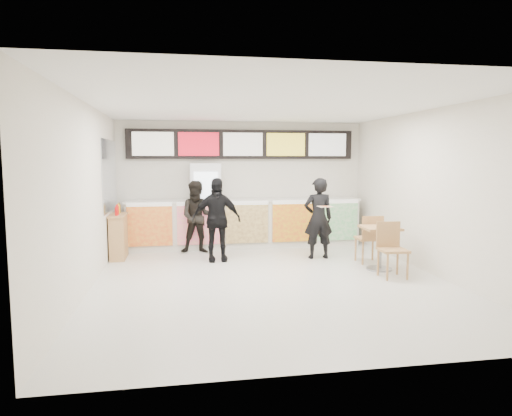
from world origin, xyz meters
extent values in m
plane|color=beige|center=(0.00, 0.00, 0.00)|extent=(7.00, 7.00, 0.00)
plane|color=white|center=(0.00, 0.00, 3.00)|extent=(7.00, 7.00, 0.00)
plane|color=silver|center=(0.00, 3.50, 1.50)|extent=(6.00, 0.00, 6.00)
plane|color=silver|center=(-3.00, 0.00, 1.50)|extent=(0.00, 7.00, 7.00)
plane|color=silver|center=(3.00, 0.00, 1.50)|extent=(0.00, 7.00, 7.00)
cube|color=silver|center=(0.00, 3.10, 0.55)|extent=(5.50, 0.70, 1.10)
cube|color=silver|center=(0.00, 3.10, 1.12)|extent=(5.56, 0.76, 0.04)
cube|color=red|center=(-2.20, 2.72, 0.61)|extent=(0.99, 0.02, 0.90)
cube|color=#FC3892|center=(-1.10, 2.72, 0.61)|extent=(0.99, 0.02, 0.90)
cube|color=brown|center=(0.00, 2.72, 0.61)|extent=(0.99, 0.02, 0.90)
cube|color=yellow|center=(1.10, 2.72, 0.61)|extent=(0.99, 0.02, 0.90)
cube|color=green|center=(2.20, 2.72, 0.61)|extent=(0.99, 0.02, 0.90)
cube|color=black|center=(0.00, 3.42, 2.45)|extent=(5.50, 0.12, 0.70)
cube|color=white|center=(-2.12, 3.35, 2.45)|extent=(0.95, 0.02, 0.55)
cube|color=red|center=(-1.06, 3.35, 2.45)|extent=(0.95, 0.02, 0.55)
cube|color=silver|center=(0.00, 3.35, 2.45)|extent=(0.95, 0.02, 0.55)
cube|color=yellow|center=(1.06, 3.35, 2.45)|extent=(0.95, 0.02, 0.55)
cube|color=silver|center=(2.12, 3.35, 2.45)|extent=(0.95, 0.02, 0.55)
cube|color=white|center=(-0.93, 3.12, 1.00)|extent=(0.70, 0.65, 2.00)
cube|color=white|center=(-0.93, 2.78, 1.05)|extent=(0.54, 0.02, 1.50)
cylinder|color=#178132|center=(-1.14, 2.82, 0.45)|extent=(0.07, 0.07, 0.22)
cylinder|color=orange|center=(-1.00, 2.82, 0.45)|extent=(0.07, 0.07, 0.22)
cylinder|color=red|center=(-0.86, 2.82, 0.45)|extent=(0.07, 0.07, 0.22)
cylinder|color=blue|center=(-0.72, 2.82, 0.45)|extent=(0.07, 0.07, 0.22)
cylinder|color=orange|center=(-1.14, 2.82, 0.83)|extent=(0.07, 0.07, 0.22)
cylinder|color=red|center=(-1.00, 2.82, 0.83)|extent=(0.07, 0.07, 0.22)
cylinder|color=blue|center=(-0.86, 2.82, 0.83)|extent=(0.07, 0.07, 0.22)
cylinder|color=#178132|center=(-0.72, 2.82, 0.83)|extent=(0.07, 0.07, 0.22)
cylinder|color=red|center=(-1.14, 2.82, 1.21)|extent=(0.07, 0.07, 0.22)
cylinder|color=blue|center=(-1.00, 2.82, 1.21)|extent=(0.07, 0.07, 0.22)
cylinder|color=#178132|center=(-0.86, 2.82, 1.21)|extent=(0.07, 0.07, 0.22)
cylinder|color=orange|center=(-0.72, 2.82, 1.21)|extent=(0.07, 0.07, 0.22)
cylinder|color=blue|center=(-1.14, 2.82, 1.59)|extent=(0.07, 0.07, 0.22)
cylinder|color=#178132|center=(-1.00, 2.82, 1.59)|extent=(0.07, 0.07, 0.22)
cylinder|color=orange|center=(-0.86, 2.82, 1.59)|extent=(0.07, 0.07, 0.22)
cylinder|color=red|center=(-0.72, 2.82, 1.59)|extent=(0.07, 0.07, 0.22)
cube|color=#B2B7BF|center=(-2.99, 2.45, 1.75)|extent=(0.01, 2.00, 1.50)
imported|color=black|center=(1.34, 1.55, 0.85)|extent=(0.63, 0.42, 1.71)
imported|color=black|center=(-1.14, 2.55, 0.81)|extent=(0.83, 0.67, 1.62)
imported|color=black|center=(-0.80, 1.66, 0.86)|extent=(1.03, 0.47, 1.72)
cube|color=beige|center=(1.34, 1.10, 1.15)|extent=(0.28, 0.28, 0.01)
cone|color=#CC7233|center=(1.34, 1.10, 1.16)|extent=(0.36, 0.36, 0.02)
cube|color=tan|center=(2.20, 0.39, 0.80)|extent=(0.69, 0.69, 0.04)
cylinder|color=gray|center=(2.20, 0.39, 0.40)|extent=(0.09, 0.09, 0.79)
cylinder|color=gray|center=(2.20, 0.39, 0.02)|extent=(0.48, 0.48, 0.03)
cube|color=tan|center=(2.17, -0.22, 0.49)|extent=(0.48, 0.48, 0.04)
cube|color=tan|center=(2.17, -0.01, 0.75)|extent=(0.44, 0.05, 0.46)
cube|color=tan|center=(2.22, 0.99, 0.49)|extent=(0.48, 0.48, 0.04)
cube|color=tan|center=(2.22, 0.78, 0.75)|extent=(0.44, 0.05, 0.46)
cube|color=tan|center=(-2.82, 2.25, 0.45)|extent=(0.30, 0.80, 0.90)
cube|color=tan|center=(-2.82, 2.25, 0.92)|extent=(0.34, 0.84, 0.04)
cylinder|color=red|center=(-2.82, 2.03, 1.03)|extent=(0.06, 0.06, 0.18)
cylinder|color=red|center=(-2.82, 2.20, 1.03)|extent=(0.06, 0.06, 0.18)
cylinder|color=yellow|center=(-2.82, 2.37, 1.03)|extent=(0.06, 0.06, 0.18)
cylinder|color=brown|center=(-2.82, 2.53, 1.03)|extent=(0.06, 0.06, 0.18)
camera|label=1|loc=(-1.55, -7.62, 2.10)|focal=32.00mm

